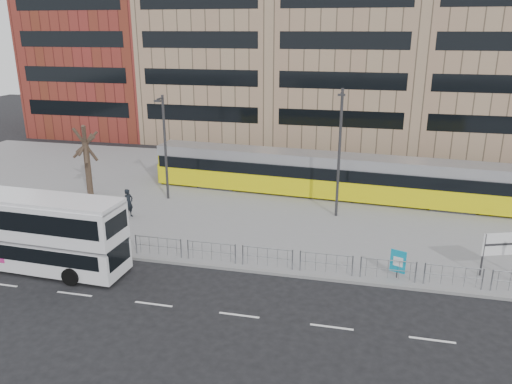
% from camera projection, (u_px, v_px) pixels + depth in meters
% --- Properties ---
extents(ground, '(120.00, 120.00, 0.00)m').
position_uv_depth(ground, '(222.00, 269.00, 25.79)').
color(ground, black).
rests_on(ground, ground).
extents(plaza, '(64.00, 24.00, 0.15)m').
position_uv_depth(plaza, '(269.00, 196.00, 36.87)').
color(plaza, gray).
rests_on(plaza, ground).
extents(kerb, '(64.00, 0.25, 0.17)m').
position_uv_depth(kerb, '(222.00, 267.00, 25.81)').
color(kerb, gray).
rests_on(kerb, ground).
extents(building_row, '(70.40, 18.40, 31.20)m').
position_uv_depth(building_row, '(326.00, 18.00, 53.13)').
color(building_row, maroon).
rests_on(building_row, ground).
extents(pedestrian_barrier, '(32.07, 0.07, 1.10)m').
position_uv_depth(pedestrian_barrier, '(262.00, 252.00, 25.51)').
color(pedestrian_barrier, '#919499').
rests_on(pedestrian_barrier, plaza).
extents(road_markings, '(62.00, 0.12, 0.01)m').
position_uv_depth(road_markings, '(217.00, 312.00, 21.87)').
color(road_markings, white).
rests_on(road_markings, ground).
extents(double_decker_bus, '(9.94, 2.82, 3.94)m').
position_uv_depth(double_decker_bus, '(31.00, 230.00, 25.31)').
color(double_decker_bus, white).
rests_on(double_decker_bus, ground).
extents(tram, '(26.55, 4.40, 3.12)m').
position_uv_depth(tram, '(329.00, 175.00, 36.16)').
color(tram, yellow).
rests_on(tram, plaza).
extents(station_sign, '(1.85, 0.73, 2.23)m').
position_uv_depth(station_sign, '(501.00, 246.00, 24.46)').
color(station_sign, '#2D2D30').
rests_on(station_sign, plaza).
extents(ad_panel, '(0.74, 0.33, 1.45)m').
position_uv_depth(ad_panel, '(398.00, 262.00, 24.36)').
color(ad_panel, '#2D2D30').
rests_on(ad_panel, plaza).
extents(pedestrian, '(0.66, 0.81, 1.90)m').
position_uv_depth(pedestrian, '(129.00, 203.00, 32.23)').
color(pedestrian, black).
rests_on(pedestrian, plaza).
extents(traffic_light_west, '(0.22, 0.24, 3.10)m').
position_uv_depth(traffic_light_west, '(49.00, 210.00, 28.02)').
color(traffic_light_west, '#2D2D30').
rests_on(traffic_light_west, plaza).
extents(lamp_post_west, '(0.45, 1.04, 7.41)m').
position_uv_depth(lamp_post_west, '(165.00, 143.00, 34.77)').
color(lamp_post_west, '#2D2D30').
rests_on(lamp_post_west, plaza).
extents(lamp_post_east, '(0.45, 1.04, 8.26)m').
position_uv_depth(lamp_post_east, '(339.00, 149.00, 31.31)').
color(lamp_post_east, '#2D2D30').
rests_on(lamp_post_east, plaza).
extents(bare_tree, '(4.78, 4.78, 7.57)m').
position_uv_depth(bare_tree, '(83.00, 122.00, 35.19)').
color(bare_tree, '#31231B').
rests_on(bare_tree, plaza).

